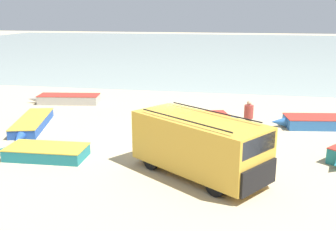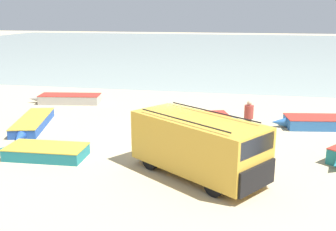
{
  "view_description": "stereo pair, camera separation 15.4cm",
  "coord_description": "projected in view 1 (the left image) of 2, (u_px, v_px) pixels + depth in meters",
  "views": [
    {
      "loc": [
        3.25,
        -17.54,
        6.06
      ],
      "look_at": [
        -0.35,
        1.15,
        1.0
      ],
      "focal_mm": 42.0,
      "sensor_mm": 36.0,
      "label": 1
    },
    {
      "loc": [
        3.4,
        -17.51,
        6.06
      ],
      "look_at": [
        -0.35,
        1.15,
        1.0
      ],
      "focal_mm": 42.0,
      "sensor_mm": 36.0,
      "label": 2
    }
  ],
  "objects": [
    {
      "name": "parked_van",
      "position": [
        199.0,
        144.0,
        14.76
      ],
      "size": [
        5.59,
        4.79,
        2.36
      ],
      "rotation": [
        0.0,
        0.0,
        5.67
      ],
      "color": "gold",
      "rests_on": "ground_plane"
    },
    {
      "name": "fishing_rowboat_0",
      "position": [
        44.0,
        152.0,
        16.72
      ],
      "size": [
        4.1,
        1.73,
        0.52
      ],
      "rotation": [
        0.0,
        0.0,
        3.19
      ],
      "color": "#1E757F",
      "rests_on": "ground_plane"
    },
    {
      "name": "sea_water",
      "position": [
        225.0,
        47.0,
        68.14
      ],
      "size": [
        120.0,
        80.0,
        0.01
      ],
      "primitive_type": "cube",
      "color": "#99A89E",
      "rests_on": "ground_plane"
    },
    {
      "name": "fishing_rowboat_4",
      "position": [
        318.0,
        122.0,
        21.13
      ],
      "size": [
        4.68,
        2.16,
        0.6
      ],
      "rotation": [
        0.0,
        0.0,
        3.3
      ],
      "color": "#2D66AD",
      "rests_on": "ground_plane"
    },
    {
      "name": "fishing_rowboat_3",
      "position": [
        67.0,
        99.0,
        26.64
      ],
      "size": [
        4.99,
        1.99,
        0.6
      ],
      "rotation": [
        0.0,
        0.0,
        3.29
      ],
      "color": "#ADA89E",
      "rests_on": "ground_plane"
    },
    {
      "name": "fishing_rowboat_5",
      "position": [
        32.0,
        123.0,
        21.03
      ],
      "size": [
        2.54,
        5.55,
        0.5
      ],
      "rotation": [
        0.0,
        0.0,
        4.99
      ],
      "color": "#234CA3",
      "rests_on": "ground_plane"
    },
    {
      "name": "ground_plane",
      "position": [
        171.0,
        142.0,
        18.8
      ],
      "size": [
        200.0,
        200.0,
        0.0
      ],
      "primitive_type": "plane",
      "color": "tan"
    },
    {
      "name": "fishing_rowboat_1",
      "position": [
        198.0,
        119.0,
        21.91
      ],
      "size": [
        4.4,
        2.61,
        0.52
      ],
      "rotation": [
        0.0,
        0.0,
        0.33
      ],
      "color": "navy",
      "rests_on": "ground_plane"
    },
    {
      "name": "fisherman_1",
      "position": [
        249.0,
        114.0,
        19.76
      ],
      "size": [
        0.46,
        0.46,
        1.75
      ],
      "rotation": [
        0.0,
        0.0,
        1.0
      ],
      "color": "navy",
      "rests_on": "ground_plane"
    }
  ]
}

